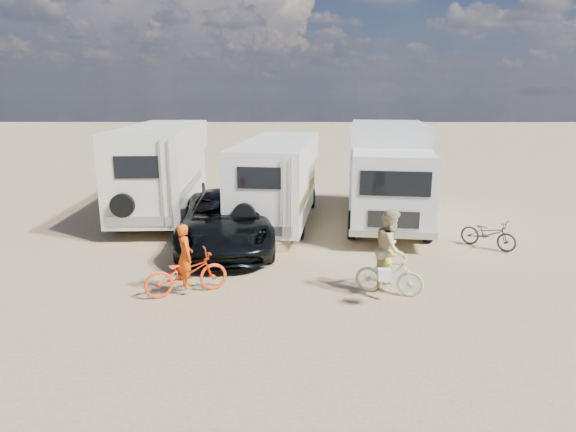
{
  "coord_description": "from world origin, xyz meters",
  "views": [
    {
      "loc": [
        -0.04,
        -11.41,
        4.69
      ],
      "look_at": [
        -0.09,
        2.26,
        1.3
      ],
      "focal_mm": 31.24,
      "sensor_mm": 36.0,
      "label": 1
    }
  ],
  "objects_px": {
    "rv_main": "(279,181)",
    "bike_parked": "(488,234)",
    "rv_left": "(163,171)",
    "bike_woman": "(389,275)",
    "dark_suv": "(227,220)",
    "cooler": "(227,246)",
    "box_truck": "(388,175)",
    "rider_man": "(186,263)",
    "crate": "(281,245)",
    "bike_man": "(186,273)",
    "rider_woman": "(390,256)"
  },
  "relations": [
    {
      "from": "rv_left",
      "to": "bike_man",
      "type": "bearing_deg",
      "value": -75.48
    },
    {
      "from": "rv_main",
      "to": "bike_parked",
      "type": "distance_m",
      "value": 7.42
    },
    {
      "from": "bike_parked",
      "to": "cooler",
      "type": "height_order",
      "value": "bike_parked"
    },
    {
      "from": "bike_woman",
      "to": "dark_suv",
      "type": "bearing_deg",
      "value": 67.48
    },
    {
      "from": "rider_man",
      "to": "bike_parked",
      "type": "relative_size",
      "value": 0.89
    },
    {
      "from": "rv_left",
      "to": "cooler",
      "type": "bearing_deg",
      "value": -60.17
    },
    {
      "from": "rv_left",
      "to": "cooler",
      "type": "distance_m",
      "value": 5.79
    },
    {
      "from": "rv_left",
      "to": "rider_woman",
      "type": "bearing_deg",
      "value": -50.06
    },
    {
      "from": "rv_left",
      "to": "bike_parked",
      "type": "distance_m",
      "value": 11.85
    },
    {
      "from": "rv_main",
      "to": "rv_left",
      "type": "height_order",
      "value": "rv_left"
    },
    {
      "from": "bike_woman",
      "to": "rider_man",
      "type": "bearing_deg",
      "value": 109.26
    },
    {
      "from": "dark_suv",
      "to": "rider_woman",
      "type": "distance_m",
      "value": 5.8
    },
    {
      "from": "rv_left",
      "to": "bike_parked",
      "type": "height_order",
      "value": "rv_left"
    },
    {
      "from": "dark_suv",
      "to": "crate",
      "type": "height_order",
      "value": "dark_suv"
    },
    {
      "from": "rv_left",
      "to": "box_truck",
      "type": "height_order",
      "value": "box_truck"
    },
    {
      "from": "rv_left",
      "to": "rider_woman",
      "type": "relative_size",
      "value": 4.1
    },
    {
      "from": "box_truck",
      "to": "bike_woman",
      "type": "relative_size",
      "value": 4.61
    },
    {
      "from": "rv_main",
      "to": "crate",
      "type": "xyz_separation_m",
      "value": [
        0.15,
        -3.69,
        -1.32
      ]
    },
    {
      "from": "rv_main",
      "to": "bike_parked",
      "type": "xyz_separation_m",
      "value": [
        6.53,
        -3.36,
        -1.04
      ]
    },
    {
      "from": "box_truck",
      "to": "cooler",
      "type": "bearing_deg",
      "value": -139.23
    },
    {
      "from": "bike_man",
      "to": "cooler",
      "type": "height_order",
      "value": "bike_man"
    },
    {
      "from": "cooler",
      "to": "bike_woman",
      "type": "bearing_deg",
      "value": -39.33
    },
    {
      "from": "bike_woman",
      "to": "bike_parked",
      "type": "distance_m",
      "value": 5.26
    },
    {
      "from": "rv_main",
      "to": "rider_man",
      "type": "xyz_separation_m",
      "value": [
        -2.04,
        -7.03,
        -0.73
      ]
    },
    {
      "from": "rv_left",
      "to": "bike_parked",
      "type": "bearing_deg",
      "value": -23.55
    },
    {
      "from": "box_truck",
      "to": "bike_man",
      "type": "bearing_deg",
      "value": -123.99
    },
    {
      "from": "dark_suv",
      "to": "cooler",
      "type": "distance_m",
      "value": 0.93
    },
    {
      "from": "box_truck",
      "to": "rider_woman",
      "type": "height_order",
      "value": "box_truck"
    },
    {
      "from": "bike_man",
      "to": "cooler",
      "type": "bearing_deg",
      "value": -34.97
    },
    {
      "from": "bike_man",
      "to": "rider_man",
      "type": "xyz_separation_m",
      "value": [
        0.0,
        0.0,
        0.25
      ]
    },
    {
      "from": "crate",
      "to": "bike_man",
      "type": "bearing_deg",
      "value": -123.23
    },
    {
      "from": "cooler",
      "to": "bike_man",
      "type": "bearing_deg",
      "value": -102.44
    },
    {
      "from": "rv_main",
      "to": "cooler",
      "type": "height_order",
      "value": "rv_main"
    },
    {
      "from": "bike_man",
      "to": "dark_suv",
      "type": "bearing_deg",
      "value": -32.27
    },
    {
      "from": "box_truck",
      "to": "bike_man",
      "type": "height_order",
      "value": "box_truck"
    },
    {
      "from": "dark_suv",
      "to": "bike_man",
      "type": "xyz_separation_m",
      "value": [
        -0.5,
        -3.86,
        -0.32
      ]
    },
    {
      "from": "bike_man",
      "to": "bike_woman",
      "type": "height_order",
      "value": "bike_man"
    },
    {
      "from": "rv_main",
      "to": "rv_left",
      "type": "bearing_deg",
      "value": 175.84
    },
    {
      "from": "rv_main",
      "to": "bike_parked",
      "type": "relative_size",
      "value": 4.51
    },
    {
      "from": "rv_left",
      "to": "bike_man",
      "type": "height_order",
      "value": "rv_left"
    },
    {
      "from": "box_truck",
      "to": "bike_woman",
      "type": "distance_m",
      "value": 6.95
    },
    {
      "from": "crate",
      "to": "box_truck",
      "type": "bearing_deg",
      "value": 41.45
    },
    {
      "from": "dark_suv",
      "to": "bike_man",
      "type": "relative_size",
      "value": 3.04
    },
    {
      "from": "rider_man",
      "to": "rider_woman",
      "type": "distance_m",
      "value": 4.82
    },
    {
      "from": "box_truck",
      "to": "bike_man",
      "type": "relative_size",
      "value": 3.77
    },
    {
      "from": "bike_woman",
      "to": "rider_woman",
      "type": "distance_m",
      "value": 0.46
    },
    {
      "from": "rider_man",
      "to": "bike_woman",
      "type": "bearing_deg",
      "value": -115.01
    },
    {
      "from": "rv_main",
      "to": "crate",
      "type": "distance_m",
      "value": 3.92
    },
    {
      "from": "rider_man",
      "to": "bike_parked",
      "type": "distance_m",
      "value": 9.33
    },
    {
      "from": "cooler",
      "to": "rv_left",
      "type": "bearing_deg",
      "value": 119.94
    }
  ]
}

